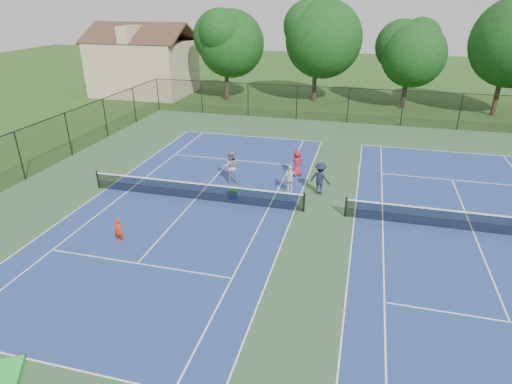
% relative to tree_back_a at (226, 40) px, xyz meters
% --- Properties ---
extents(ground, '(140.00, 140.00, 0.00)m').
position_rel_tree_back_a_xyz_m(ground, '(13.00, -24.00, -6.04)').
color(ground, '#234716').
rests_on(ground, ground).
extents(court_pad, '(36.00, 36.00, 0.01)m').
position_rel_tree_back_a_xyz_m(court_pad, '(13.00, -24.00, -6.03)').
color(court_pad, '#305631').
rests_on(court_pad, ground).
extents(tennis_court_left, '(12.00, 23.83, 1.07)m').
position_rel_tree_back_a_xyz_m(tennis_court_left, '(6.00, -24.00, -5.94)').
color(tennis_court_left, navy).
rests_on(tennis_court_left, ground).
extents(tennis_court_right, '(12.00, 23.83, 1.07)m').
position_rel_tree_back_a_xyz_m(tennis_court_right, '(20.00, -24.00, -5.94)').
color(tennis_court_right, navy).
rests_on(tennis_court_right, ground).
extents(perimeter_fence, '(36.08, 36.08, 3.02)m').
position_rel_tree_back_a_xyz_m(perimeter_fence, '(13.00, -24.00, -4.44)').
color(perimeter_fence, black).
rests_on(perimeter_fence, ground).
extents(tree_back_a, '(6.80, 6.80, 9.15)m').
position_rel_tree_back_a_xyz_m(tree_back_a, '(0.00, 0.00, 0.00)').
color(tree_back_a, '#2D2116').
rests_on(tree_back_a, ground).
extents(tree_back_b, '(7.60, 7.60, 10.03)m').
position_rel_tree_back_a_xyz_m(tree_back_b, '(9.00, 2.00, 0.56)').
color(tree_back_b, '#2D2116').
rests_on(tree_back_b, ground).
extents(tree_back_c, '(6.00, 6.00, 8.40)m').
position_rel_tree_back_a_xyz_m(tree_back_c, '(18.00, 1.00, -0.56)').
color(tree_back_c, '#2D2116').
rests_on(tree_back_c, ground).
extents(tree_back_d, '(7.80, 7.80, 10.37)m').
position_rel_tree_back_a_xyz_m(tree_back_d, '(26.00, 0.00, 0.79)').
color(tree_back_d, '#2D2116').
rests_on(tree_back_d, ground).
extents(clapboard_house, '(10.80, 8.10, 7.65)m').
position_rel_tree_back_a_xyz_m(clapboard_house, '(-10.00, 1.00, -2.95)').
color(clapboard_house, tan).
rests_on(clapboard_house, ground).
extents(child_player, '(0.46, 0.35, 1.15)m').
position_rel_tree_back_a_xyz_m(child_player, '(4.42, -29.04, -5.46)').
color(child_player, red).
rests_on(child_player, ground).
extents(instructor, '(1.14, 1.01, 1.96)m').
position_rel_tree_back_a_xyz_m(instructor, '(7.16, -21.21, -5.06)').
color(instructor, gray).
rests_on(instructor, ground).
extents(bystander_a, '(0.96, 0.94, 1.62)m').
position_rel_tree_back_a_xyz_m(bystander_a, '(10.81, -21.78, -5.23)').
color(bystander_a, silver).
rests_on(bystander_a, ground).
extents(bystander_b, '(1.35, 1.03, 1.84)m').
position_rel_tree_back_a_xyz_m(bystander_b, '(12.46, -21.55, -5.12)').
color(bystander_b, '#181C36').
rests_on(bystander_b, ground).
extents(bystander_c, '(0.97, 0.89, 1.66)m').
position_rel_tree_back_a_xyz_m(bystander_c, '(10.79, -19.27, -5.21)').
color(bystander_c, maroon).
rests_on(bystander_c, ground).
extents(ball_crate, '(0.41, 0.33, 0.33)m').
position_rel_tree_back_a_xyz_m(ball_crate, '(8.00, -23.39, -5.87)').
color(ball_crate, '#163198').
rests_on(ball_crate, ground).
extents(ball_hopper, '(0.39, 0.33, 0.39)m').
position_rel_tree_back_a_xyz_m(ball_hopper, '(8.00, -23.39, -5.51)').
color(ball_hopper, green).
rests_on(ball_hopper, ball_crate).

